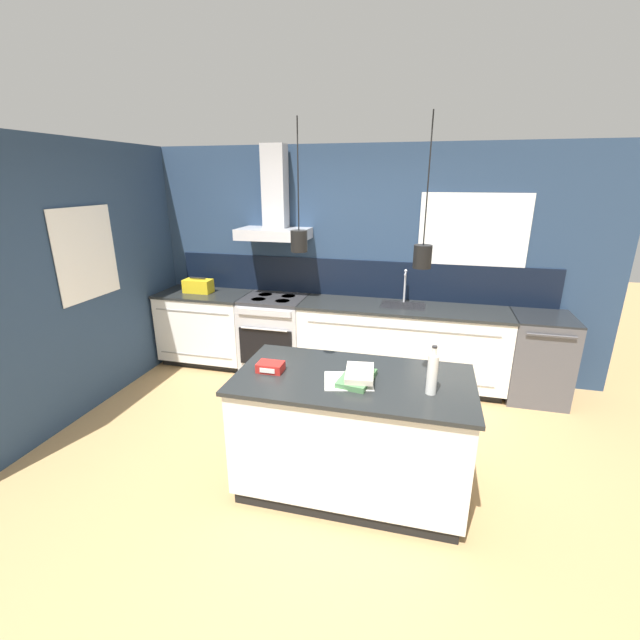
# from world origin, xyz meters

# --- Properties ---
(ground_plane) EXTENTS (16.00, 16.00, 0.00)m
(ground_plane) POSITION_xyz_m (0.00, 0.00, 0.00)
(ground_plane) COLOR tan
(ground_plane) RESTS_ON ground
(wall_back) EXTENTS (5.60, 2.34, 2.60)m
(wall_back) POSITION_xyz_m (-0.06, 2.00, 1.36)
(wall_back) COLOR navy
(wall_back) RESTS_ON ground_plane
(wall_left) EXTENTS (0.08, 3.80, 2.60)m
(wall_left) POSITION_xyz_m (-2.43, 0.70, 1.30)
(wall_left) COLOR navy
(wall_left) RESTS_ON ground_plane
(counter_run_left) EXTENTS (1.09, 0.64, 0.91)m
(counter_run_left) POSITION_xyz_m (-1.83, 1.69, 0.46)
(counter_run_left) COLOR black
(counter_run_left) RESTS_ON ground_plane
(counter_run_sink) EXTENTS (2.27, 0.64, 1.29)m
(counter_run_sink) POSITION_xyz_m (0.58, 1.69, 0.46)
(counter_run_sink) COLOR black
(counter_run_sink) RESTS_ON ground_plane
(oven_range) EXTENTS (0.73, 0.66, 0.91)m
(oven_range) POSITION_xyz_m (-0.92, 1.69, 0.46)
(oven_range) COLOR #B5B5BA
(oven_range) RESTS_ON ground_plane
(dishwasher) EXTENTS (0.59, 0.65, 0.91)m
(dishwasher) POSITION_xyz_m (2.00, 1.69, 0.46)
(dishwasher) COLOR #4C4C51
(dishwasher) RESTS_ON ground_plane
(kitchen_island) EXTENTS (1.67, 0.88, 0.91)m
(kitchen_island) POSITION_xyz_m (0.36, -0.17, 0.46)
(kitchen_island) COLOR black
(kitchen_island) RESTS_ON ground_plane
(bottle_on_island) EXTENTS (0.07, 0.07, 0.33)m
(bottle_on_island) POSITION_xyz_m (0.89, -0.28, 1.05)
(bottle_on_island) COLOR silver
(bottle_on_island) RESTS_ON kitchen_island
(book_stack) EXTENTS (0.25, 0.36, 0.08)m
(book_stack) POSITION_xyz_m (0.40, -0.22, 0.95)
(book_stack) COLOR #4C7F4C
(book_stack) RESTS_ON kitchen_island
(red_supply_box) EXTENTS (0.19, 0.13, 0.07)m
(red_supply_box) POSITION_xyz_m (-0.24, -0.22, 0.94)
(red_supply_box) COLOR red
(red_supply_box) RESTS_ON kitchen_island
(paper_pile) EXTENTS (0.39, 0.36, 0.01)m
(paper_pile) POSITION_xyz_m (0.33, -0.24, 0.91)
(paper_pile) COLOR silver
(paper_pile) RESTS_ON kitchen_island
(yellow_toolbox) EXTENTS (0.34, 0.18, 0.19)m
(yellow_toolbox) POSITION_xyz_m (-1.89, 1.69, 0.99)
(yellow_toolbox) COLOR gold
(yellow_toolbox) RESTS_ON counter_run_left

